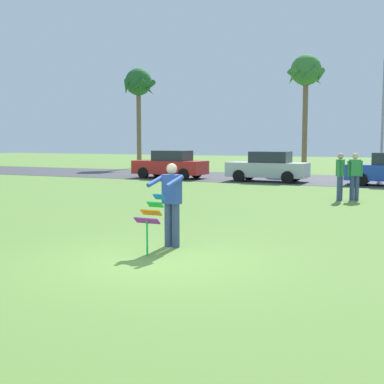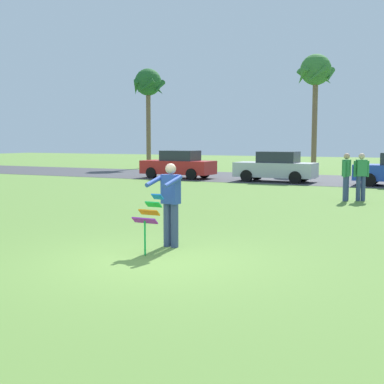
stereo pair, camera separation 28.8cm
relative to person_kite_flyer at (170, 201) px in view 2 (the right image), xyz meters
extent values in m
plane|color=olive|center=(0.35, -1.17, -0.95)|extent=(120.00, 120.00, 0.00)
cube|color=#424247|center=(0.35, 19.45, -0.95)|extent=(120.00, 8.00, 0.01)
cylinder|color=#384772|center=(0.09, 0.01, -0.50)|extent=(0.16, 0.16, 0.90)
cylinder|color=#384772|center=(-0.09, 0.03, -0.50)|extent=(0.16, 0.16, 0.90)
cube|color=#2D4CA5|center=(0.00, 0.02, 0.25)|extent=(0.38, 0.26, 0.60)
sphere|color=beige|center=(0.00, 0.02, 0.67)|extent=(0.22, 0.22, 0.22)
cylinder|color=#2D4CA5|center=(0.19, -0.25, 0.43)|extent=(0.15, 0.59, 0.24)
cylinder|color=#2D4CA5|center=(-0.24, -0.20, 0.43)|extent=(0.15, 0.59, 0.24)
cube|color=blue|center=(-0.07, -0.41, 0.13)|extent=(0.23, 0.14, 0.12)
cube|color=green|center=(-0.07, -0.57, 0.00)|extent=(0.32, 0.14, 0.12)
cube|color=orange|center=(-0.07, -0.73, -0.14)|extent=(0.42, 0.14, 0.12)
cube|color=purple|center=(-0.07, -0.90, -0.27)|extent=(0.51, 0.14, 0.12)
cylinder|color=green|center=(-0.07, -0.90, -0.61)|extent=(0.04, 0.04, 0.67)
cube|color=red|center=(-8.66, 17.05, -0.31)|extent=(4.24, 1.81, 0.76)
cube|color=#282D38|center=(-8.51, 17.05, 0.35)|extent=(2.05, 1.45, 0.60)
cylinder|color=black|center=(-9.98, 16.28, -0.63)|extent=(0.65, 0.24, 0.64)
cylinder|color=black|center=(-9.94, 17.90, -0.63)|extent=(0.65, 0.24, 0.64)
cylinder|color=black|center=(-7.38, 16.21, -0.63)|extent=(0.65, 0.24, 0.64)
cylinder|color=black|center=(-7.34, 17.83, -0.63)|extent=(0.65, 0.24, 0.64)
cube|color=silver|center=(-2.87, 17.05, -0.31)|extent=(4.22, 1.75, 0.76)
cube|color=#282D38|center=(-2.72, 17.05, 0.35)|extent=(2.03, 1.42, 0.60)
cylinder|color=black|center=(-4.18, 16.26, -0.63)|extent=(0.64, 0.23, 0.64)
cylinder|color=black|center=(-4.16, 17.88, -0.63)|extent=(0.64, 0.23, 0.64)
cylinder|color=black|center=(-1.58, 16.23, -0.63)|extent=(0.64, 0.23, 0.64)
cylinder|color=black|center=(-1.56, 17.85, -0.63)|extent=(0.64, 0.23, 0.64)
cylinder|color=black|center=(1.96, 16.26, -0.63)|extent=(0.64, 0.23, 0.64)
cylinder|color=black|center=(1.97, 17.87, -0.63)|extent=(0.64, 0.23, 0.64)
cylinder|color=brown|center=(-15.99, 26.14, 2.32)|extent=(0.36, 0.36, 6.54)
sphere|color=#236028|center=(-15.99, 26.14, 5.78)|extent=(2.10, 2.10, 2.10)
cone|color=#236028|center=(-15.04, 26.14, 5.33)|extent=(0.44, 1.56, 1.28)
cone|color=#236028|center=(-15.70, 27.04, 5.33)|extent=(1.62, 0.90, 1.28)
cone|color=#236028|center=(-16.76, 26.69, 5.33)|extent=(1.27, 1.52, 1.28)
cone|color=#236028|center=(-16.76, 25.58, 5.33)|extent=(1.27, 1.52, 1.28)
cone|color=#236028|center=(-15.70, 25.23, 5.33)|extent=(1.62, 0.90, 1.28)
cylinder|color=brown|center=(-2.95, 26.47, 2.43)|extent=(0.36, 0.36, 6.77)
sphere|color=#387A33|center=(-2.95, 26.47, 6.02)|extent=(2.10, 2.10, 2.10)
cone|color=#387A33|center=(-2.00, 26.47, 5.57)|extent=(0.44, 1.56, 1.28)
cone|color=#387A33|center=(-2.65, 27.37, 5.57)|extent=(1.62, 0.90, 1.28)
cone|color=#387A33|center=(-3.72, 27.03, 5.57)|extent=(1.27, 1.52, 1.28)
cone|color=#387A33|center=(-3.72, 25.91, 5.57)|extent=(1.27, 1.52, 1.28)
cone|color=#387A33|center=(-2.65, 25.57, 5.57)|extent=(1.62, 0.90, 1.28)
cylinder|color=#384772|center=(1.91, 9.78, -0.50)|extent=(0.16, 0.16, 0.90)
cylinder|color=#384772|center=(1.93, 9.96, -0.50)|extent=(0.16, 0.16, 0.90)
cube|color=#338C4C|center=(1.92, 9.87, 0.25)|extent=(0.26, 0.39, 0.60)
sphere|color=tan|center=(1.92, 9.87, 0.67)|extent=(0.22, 0.22, 0.22)
cylinder|color=#338C4C|center=(1.89, 9.63, 0.21)|extent=(0.09, 0.09, 0.58)
cylinder|color=#338C4C|center=(1.95, 10.11, 0.21)|extent=(0.09, 0.09, 0.58)
cylinder|color=#384772|center=(2.32, 10.08, -0.50)|extent=(0.16, 0.16, 0.90)
cylinder|color=#384772|center=(2.48, 10.16, -0.50)|extent=(0.16, 0.16, 0.90)
cube|color=#338C4C|center=(2.40, 10.12, 0.25)|extent=(0.42, 0.36, 0.60)
sphere|color=beige|center=(2.40, 10.12, 0.67)|extent=(0.22, 0.22, 0.22)
cylinder|color=#338C4C|center=(2.19, 10.01, 0.21)|extent=(0.09, 0.09, 0.58)
cylinder|color=#338C4C|center=(2.61, 10.23, 0.21)|extent=(0.09, 0.09, 0.58)
camera|label=1|loc=(4.69, -9.32, 1.25)|focal=47.99mm
camera|label=2|loc=(4.95, -9.20, 1.25)|focal=47.99mm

